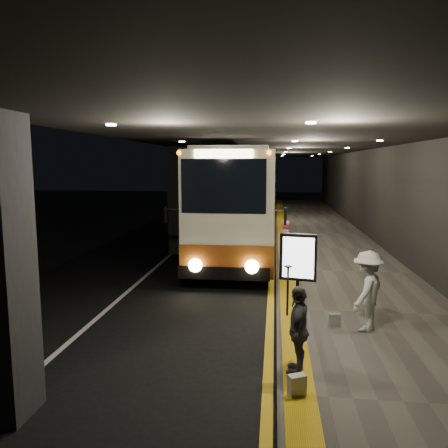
# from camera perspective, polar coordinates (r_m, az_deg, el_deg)

# --- Properties ---
(ground) EXTENTS (90.00, 90.00, 0.00)m
(ground) POSITION_cam_1_polar(r_m,az_deg,el_deg) (14.33, -3.30, -7.09)
(ground) COLOR black
(lane_line_white) EXTENTS (0.12, 50.00, 0.01)m
(lane_line_white) POSITION_cam_1_polar(r_m,az_deg,el_deg) (19.46, -5.99, -3.12)
(lane_line_white) COLOR silver
(lane_line_white) RESTS_ON ground
(kerb_stripe_yellow) EXTENTS (0.18, 50.00, 0.01)m
(kerb_stripe_yellow) POSITION_cam_1_polar(r_m,az_deg,el_deg) (19.00, 6.34, -3.39)
(kerb_stripe_yellow) COLOR gold
(kerb_stripe_yellow) RESTS_ON ground
(sidewalk) EXTENTS (4.50, 50.00, 0.15)m
(sidewalk) POSITION_cam_1_polar(r_m,az_deg,el_deg) (19.13, 13.56, -3.27)
(sidewalk) COLOR #514C44
(sidewalk) RESTS_ON ground
(tactile_strip) EXTENTS (0.50, 50.00, 0.01)m
(tactile_strip) POSITION_cam_1_polar(r_m,az_deg,el_deg) (18.98, 7.85, -2.97)
(tactile_strip) COLOR gold
(tactile_strip) RESTS_ON sidewalk
(terminal_wall) EXTENTS (0.10, 50.00, 6.00)m
(terminal_wall) POSITION_cam_1_polar(r_m,az_deg,el_deg) (19.21, 20.54, 5.29)
(terminal_wall) COLOR black
(terminal_wall) RESTS_ON ground
(support_columns) EXTENTS (0.80, 24.80, 4.40)m
(support_columns) POSITION_cam_1_polar(r_m,az_deg,el_deg) (18.13, -5.86, 3.09)
(support_columns) COLOR black
(support_columns) RESTS_ON ground
(canopy) EXTENTS (9.00, 50.00, 0.40)m
(canopy) POSITION_cam_1_polar(r_m,az_deg,el_deg) (18.66, 7.02, 10.58)
(canopy) COLOR black
(canopy) RESTS_ON support_columns
(coach_main) EXTENTS (2.87, 13.22, 4.10)m
(coach_main) POSITION_cam_1_polar(r_m,az_deg,el_deg) (18.68, 2.26, 2.55)
(coach_main) COLOR beige
(coach_main) RESTS_ON ground
(coach_second) EXTENTS (2.96, 12.18, 3.80)m
(coach_second) POSITION_cam_1_polar(r_m,az_deg,el_deg) (29.14, 3.55, 4.15)
(coach_second) COLOR beige
(coach_second) RESTS_ON ground
(coach_third) EXTENTS (2.87, 11.47, 3.57)m
(coach_third) POSITION_cam_1_polar(r_m,az_deg,el_deg) (44.17, 4.72, 5.24)
(coach_third) COLOR beige
(coach_third) RESTS_ON ground
(passenger_boarding) EXTENTS (0.53, 0.67, 1.62)m
(passenger_boarding) POSITION_cam_1_polar(r_m,az_deg,el_deg) (15.29, 8.11, -2.52)
(passenger_boarding) COLOR #D46375
(passenger_boarding) RESTS_ON sidewalk
(passenger_waiting_white) EXTENTS (1.04, 1.22, 1.73)m
(passenger_waiting_white) POSITION_cam_1_polar(r_m,az_deg,el_deg) (9.84, 18.22, -8.32)
(passenger_waiting_white) COLOR beige
(passenger_waiting_white) RESTS_ON sidewalk
(passenger_waiting_grey) EXTENTS (0.61, 0.96, 1.53)m
(passenger_waiting_grey) POSITION_cam_1_polar(r_m,az_deg,el_deg) (7.68, 9.71, -13.45)
(passenger_waiting_grey) COLOR #4B4B50
(passenger_waiting_grey) RESTS_ON sidewalk
(bag_polka) EXTENTS (0.27, 0.16, 0.30)m
(bag_polka) POSITION_cam_1_polar(r_m,az_deg,el_deg) (10.05, 14.25, -12.09)
(bag_polka) COLOR black
(bag_polka) RESTS_ON sidewalk
(bag_plain) EXTENTS (0.30, 0.25, 0.33)m
(bag_plain) POSITION_cam_1_polar(r_m,az_deg,el_deg) (7.24, 9.51, -20.05)
(bag_plain) COLOR silver
(bag_plain) RESTS_ON sidewalk
(info_sign) EXTENTS (0.89, 0.27, 1.88)m
(info_sign) POSITION_cam_1_polar(r_m,az_deg,el_deg) (10.72, 9.65, -4.50)
(info_sign) COLOR black
(info_sign) RESTS_ON sidewalk
(stanchion_post) EXTENTS (0.05, 0.05, 1.19)m
(stanchion_post) POSITION_cam_1_polar(r_m,az_deg,el_deg) (10.39, 8.32, -8.70)
(stanchion_post) COLOR black
(stanchion_post) RESTS_ON sidewalk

